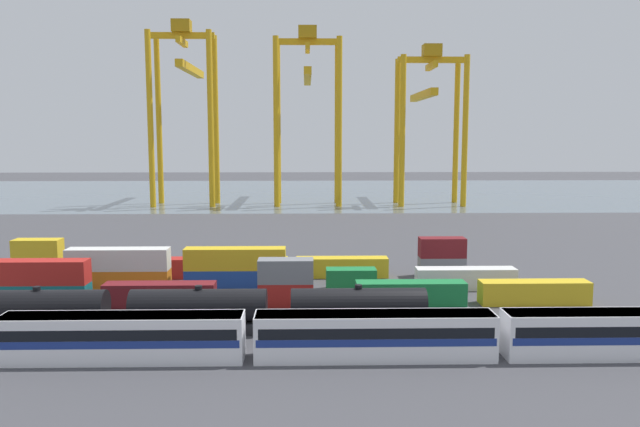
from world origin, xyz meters
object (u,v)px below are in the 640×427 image
at_px(shipping_container_2, 160,295).
at_px(gantry_crane_central, 308,98).
at_px(gantry_crane_east, 429,109).
at_px(gantry_crane_west, 185,94).
at_px(freight_tank_row, 199,310).
at_px(shipping_container_3, 286,294).
at_px(passenger_train, 375,334).
at_px(shipping_container_15, 141,268).
at_px(shipping_container_5, 411,293).

xyz_separation_m(shipping_container_2, gantry_crane_central, (16.52, 103.15, 27.51)).
bearing_deg(gantry_crane_east, gantry_crane_west, -179.96).
xyz_separation_m(freight_tank_row, gantry_crane_west, (-22.21, 111.93, 27.46)).
xyz_separation_m(shipping_container_3, gantry_crane_central, (2.74, 103.15, 27.51)).
relative_size(passenger_train, shipping_container_2, 5.12).
relative_size(passenger_train, gantry_crane_west, 1.27).
height_order(shipping_container_3, shipping_container_15, same).
bearing_deg(shipping_container_3, shipping_container_2, 180.00).
xyz_separation_m(gantry_crane_central, gantry_crane_east, (32.88, -0.39, -3.03)).
relative_size(gantry_crane_west, gantry_crane_central, 1.03).
height_order(passenger_train, shipping_container_3, passenger_train).
bearing_deg(shipping_container_2, gantry_crane_central, 80.90).
xyz_separation_m(shipping_container_2, shipping_container_5, (27.56, 0.00, 0.00)).
bearing_deg(gantry_crane_west, freight_tank_row, -78.77).
bearing_deg(freight_tank_row, gantry_crane_west, 101.23).
relative_size(shipping_container_2, shipping_container_3, 2.00).
bearing_deg(gantry_crane_west, gantry_crane_east, 0.04).
bearing_deg(shipping_container_2, passenger_train, -37.32).
relative_size(shipping_container_2, gantry_crane_west, 0.25).
height_order(shipping_container_15, gantry_crane_east, gantry_crane_east).
xyz_separation_m(shipping_container_5, gantry_crane_east, (21.84, 102.75, 24.48)).
distance_m(shipping_container_2, shipping_container_5, 27.56).
relative_size(passenger_train, freight_tank_row, 1.44).
distance_m(freight_tank_row, gantry_crane_west, 117.37).
height_order(shipping_container_3, shipping_container_5, same).
distance_m(passenger_train, shipping_container_2, 27.34).
bearing_deg(shipping_container_2, gantry_crane_west, 99.05).
xyz_separation_m(gantry_crane_west, gantry_crane_east, (65.76, 0.04, -3.85)).
height_order(shipping_container_2, shipping_container_3, same).
bearing_deg(shipping_container_5, shipping_container_15, 157.51).
relative_size(shipping_container_15, gantry_crane_west, 0.25).
bearing_deg(shipping_container_3, freight_tank_row, -130.67).
bearing_deg(shipping_container_15, gantry_crane_west, 96.80).
relative_size(freight_tank_row, gantry_crane_east, 1.01).
height_order(passenger_train, gantry_crane_west, gantry_crane_west).
xyz_separation_m(shipping_container_15, gantry_crane_central, (22.28, 89.35, 27.51)).
xyz_separation_m(passenger_train, shipping_container_3, (-7.96, 16.57, -0.84)).
bearing_deg(shipping_container_15, gantry_crane_central, 76.00).
bearing_deg(gantry_crane_central, passenger_train, -87.51).
height_order(freight_tank_row, gantry_crane_central, gantry_crane_central).
bearing_deg(gantry_crane_east, freight_tank_row, -111.25).
height_order(freight_tank_row, shipping_container_5, freight_tank_row).
bearing_deg(gantry_crane_central, shipping_container_5, -83.89).
bearing_deg(gantry_crane_central, shipping_container_2, -99.10).
relative_size(gantry_crane_west, gantry_crane_east, 1.14).
bearing_deg(shipping_container_15, shipping_container_2, -67.35).
bearing_deg(gantry_crane_west, shipping_container_15, -83.20).
bearing_deg(shipping_container_2, freight_tank_row, -57.59).
xyz_separation_m(passenger_train, shipping_container_5, (5.82, 16.57, -0.84)).
height_order(gantry_crane_central, gantry_crane_east, gantry_crane_central).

